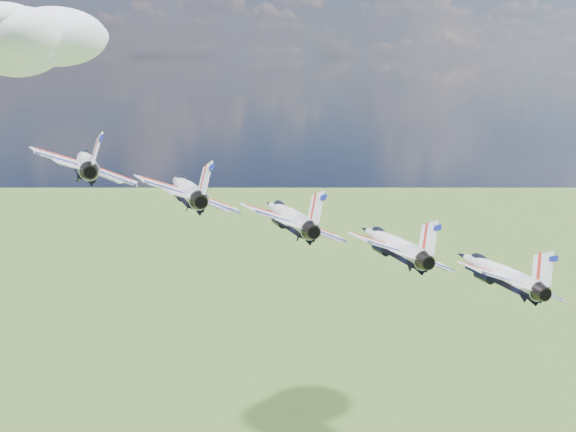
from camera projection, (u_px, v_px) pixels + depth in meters
cloud_far at (43, 37)px, 284.05m from camera, size 61.90×48.64×24.32m
jet_0 at (85, 162)px, 82.12m from camera, size 17.03×19.93×8.93m
jet_1 at (186, 189)px, 81.51m from camera, size 17.03×19.93×8.93m
jet_2 at (288, 216)px, 80.89m from camera, size 17.03×19.93×8.93m
jet_3 at (392, 244)px, 80.27m from camera, size 17.03×19.93×8.93m
jet_4 at (497, 272)px, 79.66m from camera, size 17.03×19.93×8.93m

